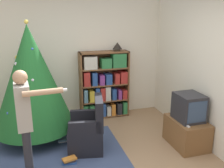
% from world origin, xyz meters
% --- Properties ---
extents(wall_back, '(8.00, 0.10, 2.60)m').
position_xyz_m(wall_back, '(0.00, 2.33, 1.30)').
color(wall_back, silver).
rests_on(wall_back, ground_plane).
extents(area_rug, '(2.08, 2.10, 0.01)m').
position_xyz_m(area_rug, '(-0.50, 0.53, 0.00)').
color(area_rug, '#3D4C70').
rests_on(area_rug, ground_plane).
extents(bookshelf, '(1.05, 0.31, 1.45)m').
position_xyz_m(bookshelf, '(0.61, 2.09, 0.71)').
color(bookshelf, brown).
rests_on(bookshelf, ground_plane).
extents(tv_stand, '(0.52, 0.74, 0.48)m').
position_xyz_m(tv_stand, '(1.65, 0.46, 0.24)').
color(tv_stand, brown).
rests_on(tv_stand, ground_plane).
extents(television, '(0.41, 0.47, 0.46)m').
position_xyz_m(television, '(1.65, 0.46, 0.70)').
color(television, '#28282D').
rests_on(television, tv_stand).
extents(game_remote, '(0.04, 0.12, 0.02)m').
position_xyz_m(game_remote, '(1.49, 0.24, 0.49)').
color(game_remote, white).
rests_on(game_remote, tv_stand).
extents(christmas_tree, '(1.43, 1.43, 2.12)m').
position_xyz_m(christmas_tree, '(-0.85, 1.50, 1.13)').
color(christmas_tree, '#4C3323').
rests_on(christmas_tree, ground_plane).
extents(armchair, '(0.67, 0.66, 0.92)m').
position_xyz_m(armchair, '(-0.01, 0.80, 0.32)').
color(armchair, black).
rests_on(armchair, ground_plane).
extents(standing_person, '(0.65, 0.47, 1.55)m').
position_xyz_m(standing_person, '(-0.93, 0.25, 0.92)').
color(standing_person, '#232328').
rests_on(standing_person, ground_plane).
extents(table_lamp, '(0.20, 0.20, 0.18)m').
position_xyz_m(table_lamp, '(0.91, 2.10, 1.55)').
color(table_lamp, '#473828').
rests_on(table_lamp, bookshelf).
extents(book_pile_near_tree, '(0.18, 0.14, 0.06)m').
position_xyz_m(book_pile_near_tree, '(-0.40, 1.19, 0.03)').
color(book_pile_near_tree, beige).
rests_on(book_pile_near_tree, ground_plane).
extents(book_pile_by_chair, '(0.24, 0.17, 0.09)m').
position_xyz_m(book_pile_by_chair, '(-0.37, 0.49, 0.04)').
color(book_pile_by_chair, '#284C93').
rests_on(book_pile_by_chair, ground_plane).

